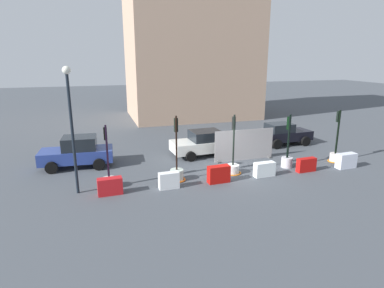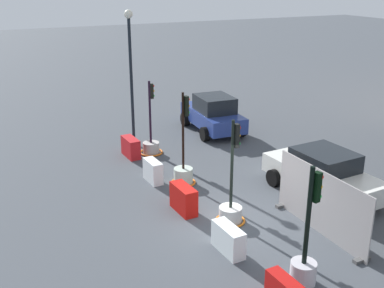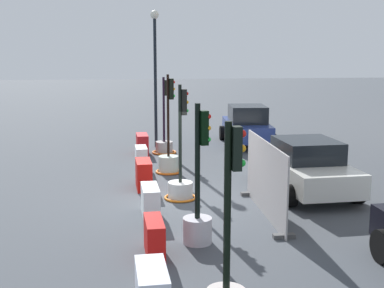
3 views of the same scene
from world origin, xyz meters
name	(u,v)px [view 1 (image 1 of 3)]	position (x,y,z in m)	size (l,w,h in m)	color
ground_plane	(233,173)	(0.00, 0.00, 0.00)	(120.00, 120.00, 0.00)	#43484F
traffic_light_0	(109,180)	(-6.62, -0.12, 0.40)	(0.99, 0.99, 3.10)	#BBB3B0
traffic_light_1	(177,171)	(-3.24, -0.18, 0.48)	(0.90, 0.90, 3.37)	silver
traffic_light_2	(233,165)	(-0.06, -0.07, 0.45)	(0.93, 0.93, 3.24)	silver
traffic_light_3	(287,156)	(3.35, 0.00, 0.66)	(0.64, 0.64, 3.08)	silver
traffic_light_4	(335,153)	(6.71, 0.02, 0.57)	(0.81, 0.81, 3.16)	beige
construction_barrier_0	(110,186)	(-6.62, -1.02, 0.40)	(1.14, 0.50, 0.80)	red
construction_barrier_1	(169,180)	(-3.87, -1.11, 0.40)	(0.99, 0.44, 0.81)	white
construction_barrier_2	(219,174)	(-1.28, -1.08, 0.44)	(1.14, 0.50, 0.87)	red
construction_barrier_3	(264,169)	(1.36, -0.97, 0.39)	(1.15, 0.47, 0.77)	white
construction_barrier_4	(306,165)	(3.95, -0.98, 0.38)	(1.11, 0.41, 0.77)	red
construction_barrier_5	(346,161)	(6.50, -1.13, 0.43)	(1.18, 0.53, 0.86)	silver
car_white_van	(205,143)	(-0.36, 3.70, 0.78)	(4.38, 2.42, 1.59)	white
car_blue_estate	(78,152)	(-8.14, 3.65, 0.86)	(4.14, 2.34, 1.77)	navy
car_black_sedan	(283,134)	(5.88, 4.46, 0.79)	(3.93, 2.16, 1.58)	black
building_main_facade	(191,29)	(3.02, 17.87, 8.93)	(13.17, 9.41, 17.83)	tan
street_lamp_post	(71,115)	(-8.06, -0.39, 3.70)	(0.36, 0.36, 5.79)	black
site_fence_panel	(244,146)	(1.58, 1.96, 0.91)	(3.85, 0.50, 1.91)	#9F9B9A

